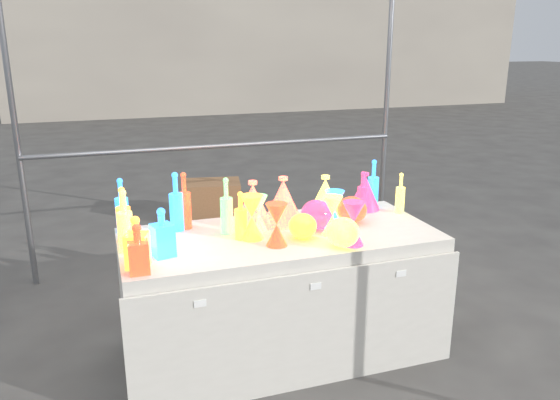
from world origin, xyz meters
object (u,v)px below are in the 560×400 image
object	(u,v)px
decanter_0	(137,242)
globe_0	(303,227)
hourglass_0	(277,225)
bottle_0	(123,214)
display_table	(281,294)
lampshade_0	(253,204)
cardboard_box_closed	(213,201)

from	to	relation	value
decanter_0	globe_0	xyz separation A→B (m)	(0.91, 0.13, -0.07)
hourglass_0	decanter_0	bearing A→B (deg)	-175.08
bottle_0	decanter_0	world-z (taller)	bottle_0
display_table	lampshade_0	distance (m)	0.56
bottle_0	display_table	bearing A→B (deg)	-11.35
hourglass_0	globe_0	distance (m)	0.19
cardboard_box_closed	hourglass_0	size ratio (longest dim) A/B	2.40
hourglass_0	cardboard_box_closed	bearing A→B (deg)	85.45
display_table	bottle_0	world-z (taller)	bottle_0
display_table	globe_0	xyz separation A→B (m)	(0.10, -0.10, 0.44)
decanter_0	lampshade_0	world-z (taller)	lampshade_0
globe_0	lampshade_0	xyz separation A→B (m)	(-0.21, 0.28, 0.08)
decanter_0	globe_0	distance (m)	0.92
cardboard_box_closed	decanter_0	world-z (taller)	decanter_0
lampshade_0	globe_0	bearing A→B (deg)	-41.20
hourglass_0	globe_0	xyz separation A→B (m)	(0.17, 0.06, -0.05)
cardboard_box_closed	globe_0	bearing A→B (deg)	-79.84
hourglass_0	lampshade_0	xyz separation A→B (m)	(-0.03, 0.35, 0.02)
cardboard_box_closed	lampshade_0	xyz separation A→B (m)	(-0.26, -2.45, 0.68)
bottle_0	decanter_0	xyz separation A→B (m)	(0.04, -0.40, -0.02)
globe_0	hourglass_0	bearing A→B (deg)	-160.26
cardboard_box_closed	hourglass_0	world-z (taller)	hourglass_0
bottle_0	decanter_0	size ratio (longest dim) A/B	1.18
bottle_0	lampshade_0	xyz separation A→B (m)	(0.74, 0.01, -0.01)
cardboard_box_closed	bottle_0	distance (m)	2.74
hourglass_0	lampshade_0	distance (m)	0.35
display_table	decanter_0	world-z (taller)	decanter_0
globe_0	lampshade_0	world-z (taller)	lampshade_0
display_table	decanter_0	xyz separation A→B (m)	(-0.81, -0.23, 0.51)
display_table	bottle_0	size ratio (longest dim) A/B	5.97
display_table	hourglass_0	distance (m)	0.53
display_table	hourglass_0	xyz separation A→B (m)	(-0.08, -0.17, 0.49)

